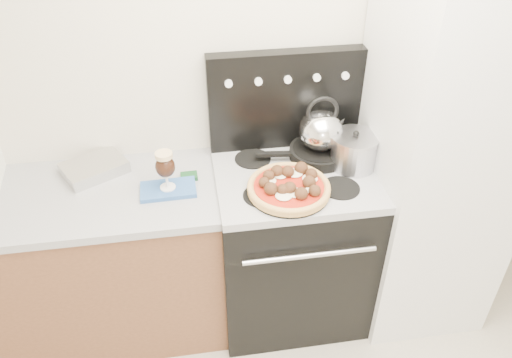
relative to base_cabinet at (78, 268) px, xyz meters
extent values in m
cube|color=beige|center=(1.02, 0.30, 0.82)|extent=(3.50, 0.01, 2.50)
cube|color=brown|center=(0.00, 0.00, 0.00)|extent=(1.45, 0.60, 0.86)
cube|color=#A2A2A9|center=(0.00, 0.00, 0.45)|extent=(1.48, 0.63, 0.04)
cube|color=black|center=(1.10, -0.02, 0.01)|extent=(0.76, 0.65, 0.88)
cube|color=#ADADB2|center=(1.10, -0.02, 0.47)|extent=(0.76, 0.65, 0.04)
cube|color=black|center=(1.10, 0.25, 0.74)|extent=(0.76, 0.08, 0.50)
cube|color=silver|center=(1.80, -0.05, 0.52)|extent=(0.64, 0.68, 1.90)
cube|color=silver|center=(0.16, 0.16, 0.50)|extent=(0.35, 0.32, 0.06)
cube|color=#305EA8|center=(0.50, -0.05, 0.48)|extent=(0.26, 0.15, 0.02)
cylinder|color=black|center=(1.04, -0.17, 0.50)|extent=(0.44, 0.44, 0.01)
cylinder|color=black|center=(1.25, 0.09, 0.52)|extent=(0.33, 0.33, 0.05)
cylinder|color=#B4B3BB|center=(1.39, -0.01, 0.57)|extent=(0.26, 0.26, 0.16)
camera|label=1|loc=(0.62, -1.91, 1.87)|focal=35.00mm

